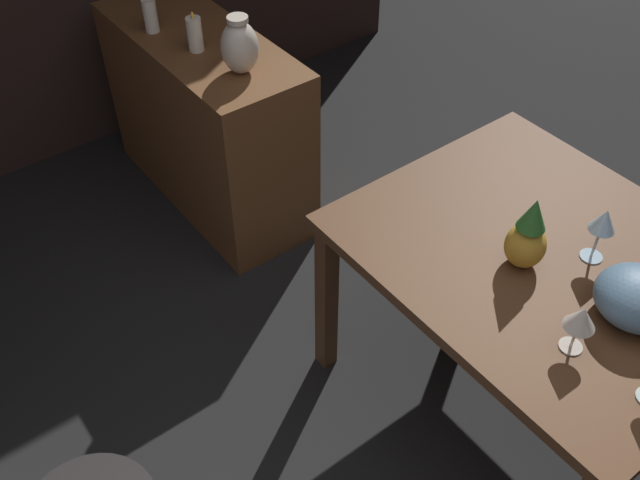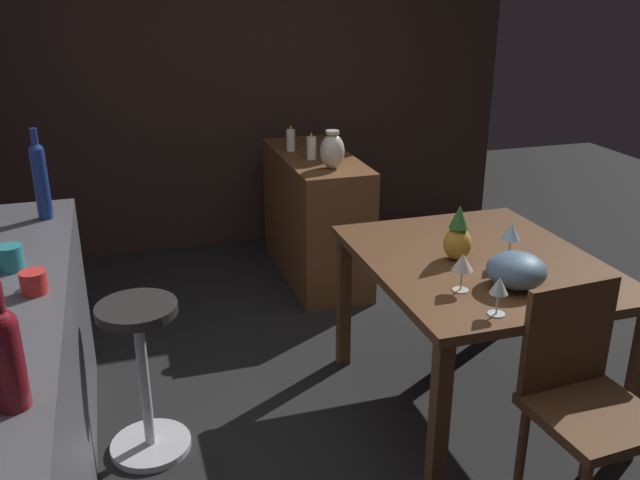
{
  "view_description": "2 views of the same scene",
  "coord_description": "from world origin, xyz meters",
  "px_view_note": "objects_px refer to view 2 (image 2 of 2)",
  "views": [
    {
      "loc": [
        -0.69,
        1.0,
        2.24
      ],
      "look_at": [
        0.47,
        0.12,
        0.84
      ],
      "focal_mm": 40.07,
      "sensor_mm": 36.0,
      "label": 1
    },
    {
      "loc": [
        -2.3,
        1.0,
        1.87
      ],
      "look_at": [
        0.46,
        0.15,
        0.76
      ],
      "focal_mm": 38.48,
      "sensor_mm": 36.0,
      "label": 2
    }
  ],
  "objects_px": {
    "sideboard_cabinet": "(316,216)",
    "cup_red": "(34,282)",
    "wine_bottle_ruby": "(6,353)",
    "pillar_candle_short": "(311,148)",
    "bar_stool": "(144,375)",
    "cup_teal": "(10,258)",
    "chair_near_window": "(583,396)",
    "vase_ceramic_ivory": "(332,151)",
    "wine_bottle_cobalt": "(40,178)",
    "wine_glass_left": "(511,233)",
    "fruit_bowl": "(516,270)",
    "pineapple_centerpiece": "(458,237)",
    "wine_glass_center": "(499,287)",
    "pillar_candle_tall": "(291,140)",
    "dining_table": "(479,278)",
    "wine_glass_right": "(463,263)"
  },
  "relations": [
    {
      "from": "wine_glass_left",
      "to": "cup_red",
      "type": "xyz_separation_m",
      "value": [
        -0.08,
        1.84,
        0.06
      ]
    },
    {
      "from": "cup_teal",
      "to": "vase_ceramic_ivory",
      "type": "relative_size",
      "value": 0.56
    },
    {
      "from": "pineapple_centerpiece",
      "to": "pillar_candle_short",
      "type": "distance_m",
      "value": 1.55
    },
    {
      "from": "wine_bottle_ruby",
      "to": "pillar_candle_short",
      "type": "bearing_deg",
      "value": -31.3
    },
    {
      "from": "pineapple_centerpiece",
      "to": "wine_bottle_cobalt",
      "type": "bearing_deg",
      "value": 70.46
    },
    {
      "from": "wine_glass_left",
      "to": "fruit_bowl",
      "type": "distance_m",
      "value": 0.24
    },
    {
      "from": "sideboard_cabinet",
      "to": "cup_red",
      "type": "xyz_separation_m",
      "value": [
        -1.82,
        1.51,
        0.53
      ]
    },
    {
      "from": "wine_glass_center",
      "to": "wine_bottle_cobalt",
      "type": "relative_size",
      "value": 0.37
    },
    {
      "from": "sideboard_cabinet",
      "to": "fruit_bowl",
      "type": "distance_m",
      "value": 2.0
    },
    {
      "from": "pineapple_centerpiece",
      "to": "fruit_bowl",
      "type": "height_order",
      "value": "pineapple_centerpiece"
    },
    {
      "from": "bar_stool",
      "to": "pillar_candle_short",
      "type": "height_order",
      "value": "pillar_candle_short"
    },
    {
      "from": "chair_near_window",
      "to": "wine_bottle_cobalt",
      "type": "bearing_deg",
      "value": 54.1
    },
    {
      "from": "dining_table",
      "to": "pillar_candle_tall",
      "type": "relative_size",
      "value": 7.11
    },
    {
      "from": "wine_glass_left",
      "to": "pillar_candle_tall",
      "type": "height_order",
      "value": "pillar_candle_tall"
    },
    {
      "from": "chair_near_window",
      "to": "vase_ceramic_ivory",
      "type": "xyz_separation_m",
      "value": [
        2.01,
        0.28,
        0.44
      ]
    },
    {
      "from": "dining_table",
      "to": "pillar_candle_short",
      "type": "height_order",
      "value": "pillar_candle_short"
    },
    {
      "from": "chair_near_window",
      "to": "wine_glass_left",
      "type": "bearing_deg",
      "value": -3.76
    },
    {
      "from": "wine_bottle_cobalt",
      "to": "vase_ceramic_ivory",
      "type": "distance_m",
      "value": 1.68
    },
    {
      "from": "wine_glass_center",
      "to": "pineapple_centerpiece",
      "type": "relative_size",
      "value": 0.6
    },
    {
      "from": "wine_glass_left",
      "to": "wine_bottle_ruby",
      "type": "bearing_deg",
      "value": 112.24
    },
    {
      "from": "pillar_candle_short",
      "to": "vase_ceramic_ivory",
      "type": "xyz_separation_m",
      "value": [
        -0.25,
        -0.05,
        0.04
      ]
    },
    {
      "from": "dining_table",
      "to": "cup_red",
      "type": "distance_m",
      "value": 1.78
    },
    {
      "from": "chair_near_window",
      "to": "pillar_candle_tall",
      "type": "height_order",
      "value": "pillar_candle_tall"
    },
    {
      "from": "wine_glass_center",
      "to": "bar_stool",
      "type": "bearing_deg",
      "value": 64.37
    },
    {
      "from": "cup_teal",
      "to": "cup_red",
      "type": "bearing_deg",
      "value": -157.76
    },
    {
      "from": "wine_glass_left",
      "to": "wine_glass_right",
      "type": "distance_m",
      "value": 0.36
    },
    {
      "from": "wine_bottle_cobalt",
      "to": "cup_red",
      "type": "distance_m",
      "value": 0.79
    },
    {
      "from": "wine_bottle_cobalt",
      "to": "cup_red",
      "type": "bearing_deg",
      "value": -179.17
    },
    {
      "from": "wine_glass_center",
      "to": "pineapple_centerpiece",
      "type": "xyz_separation_m",
      "value": [
        0.51,
        -0.11,
        -0.01
      ]
    },
    {
      "from": "wine_bottle_ruby",
      "to": "cup_teal",
      "type": "xyz_separation_m",
      "value": [
        0.9,
        0.1,
        -0.1
      ]
    },
    {
      "from": "fruit_bowl",
      "to": "pillar_candle_short",
      "type": "height_order",
      "value": "pillar_candle_short"
    },
    {
      "from": "wine_glass_left",
      "to": "vase_ceramic_ivory",
      "type": "relative_size",
      "value": 0.82
    },
    {
      "from": "pillar_candle_short",
      "to": "chair_near_window",
      "type": "bearing_deg",
      "value": -171.45
    },
    {
      "from": "wine_glass_right",
      "to": "vase_ceramic_ivory",
      "type": "height_order",
      "value": "vase_ceramic_ivory"
    },
    {
      "from": "sideboard_cabinet",
      "to": "cup_teal",
      "type": "bearing_deg",
      "value": 134.74
    },
    {
      "from": "sideboard_cabinet",
      "to": "bar_stool",
      "type": "distance_m",
      "value": 1.96
    },
    {
      "from": "bar_stool",
      "to": "sideboard_cabinet",
      "type": "bearing_deg",
      "value": -37.77
    },
    {
      "from": "wine_bottle_ruby",
      "to": "cup_teal",
      "type": "distance_m",
      "value": 0.91
    },
    {
      "from": "sideboard_cabinet",
      "to": "pillar_candle_short",
      "type": "bearing_deg",
      "value": 150.36
    },
    {
      "from": "pillar_candle_tall",
      "to": "vase_ceramic_ivory",
      "type": "xyz_separation_m",
      "value": [
        -0.49,
        -0.12,
        0.04
      ]
    },
    {
      "from": "pillar_candle_tall",
      "to": "wine_bottle_ruby",
      "type": "bearing_deg",
      "value": 152.23
    },
    {
      "from": "sideboard_cabinet",
      "to": "cup_red",
      "type": "relative_size",
      "value": 9.05
    },
    {
      "from": "wine_glass_right",
      "to": "pillar_candle_short",
      "type": "relative_size",
      "value": 0.93
    },
    {
      "from": "chair_near_window",
      "to": "cup_red",
      "type": "relative_size",
      "value": 7.18
    },
    {
      "from": "wine_bottle_cobalt",
      "to": "cup_red",
      "type": "height_order",
      "value": "wine_bottle_cobalt"
    },
    {
      "from": "dining_table",
      "to": "wine_glass_left",
      "type": "distance_m",
      "value": 0.26
    },
    {
      "from": "sideboard_cabinet",
      "to": "cup_red",
      "type": "distance_m",
      "value": 2.42
    },
    {
      "from": "wine_glass_left",
      "to": "vase_ceramic_ivory",
      "type": "height_order",
      "value": "vase_ceramic_ivory"
    },
    {
      "from": "bar_stool",
      "to": "cup_teal",
      "type": "bearing_deg",
      "value": 96.49
    },
    {
      "from": "wine_glass_right",
      "to": "wine_glass_center",
      "type": "distance_m",
      "value": 0.22
    }
  ]
}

